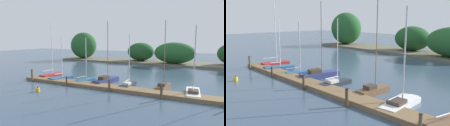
% 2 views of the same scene
% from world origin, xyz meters
% --- Properties ---
extents(dock_pier, '(25.78, 1.80, 0.35)m').
position_xyz_m(dock_pier, '(0.00, 14.37, 0.17)').
color(dock_pier, brown).
rests_on(dock_pier, ground).
extents(far_shore, '(51.37, 8.14, 7.35)m').
position_xyz_m(far_shore, '(-2.72, 39.44, 2.70)').
color(far_shore, '#66604C').
rests_on(far_shore, ground).
extents(sailboat_0, '(1.56, 3.65, 7.96)m').
position_xyz_m(sailboat_0, '(-11.06, 16.55, 0.35)').
color(sailboat_0, maroon).
rests_on(sailboat_0, ground).
extents(sailboat_1, '(2.08, 3.61, 6.06)m').
position_xyz_m(sailboat_1, '(-8.44, 15.62, 0.29)').
color(sailboat_1, '#285684').
rests_on(sailboat_1, ground).
extents(sailboat_2, '(1.46, 3.17, 5.75)m').
position_xyz_m(sailboat_2, '(-4.75, 16.01, 0.35)').
color(sailboat_2, '#285684').
rests_on(sailboat_2, ground).
extents(sailboat_3, '(1.81, 4.45, 7.75)m').
position_xyz_m(sailboat_3, '(-2.07, 16.80, 0.40)').
color(sailboat_3, navy).
rests_on(sailboat_3, ground).
extents(sailboat_4, '(1.04, 3.51, 6.10)m').
position_xyz_m(sailboat_4, '(1.15, 16.16, 0.30)').
color(sailboat_4, '#232833').
rests_on(sailboat_4, ground).
extents(sailboat_5, '(1.14, 3.38, 7.61)m').
position_xyz_m(sailboat_5, '(5.05, 16.82, 0.37)').
color(sailboat_5, brown).
rests_on(sailboat_5, ground).
extents(sailboat_6, '(1.61, 4.25, 6.91)m').
position_xyz_m(sailboat_6, '(8.17, 15.94, 0.34)').
color(sailboat_6, white).
rests_on(sailboat_6, ground).
extents(mooring_piling_0, '(0.28, 0.28, 1.58)m').
position_xyz_m(mooring_piling_0, '(-11.32, 13.16, 0.80)').
color(mooring_piling_0, brown).
rests_on(mooring_piling_0, ground).
extents(mooring_piling_1, '(0.22, 0.22, 1.13)m').
position_xyz_m(mooring_piling_1, '(-5.55, 13.15, 0.57)').
color(mooring_piling_1, '#3D3323').
rests_on(mooring_piling_1, ground).
extents(mooring_piling_2, '(0.25, 0.25, 1.27)m').
position_xyz_m(mooring_piling_2, '(0.12, 13.26, 0.64)').
color(mooring_piling_2, '#4C3D28').
rests_on(mooring_piling_2, ground).
extents(mooring_piling_3, '(0.27, 0.27, 1.34)m').
position_xyz_m(mooring_piling_3, '(5.65, 13.09, 0.68)').
color(mooring_piling_3, '#4C3D28').
rests_on(mooring_piling_3, ground).
extents(mooring_piling_4, '(0.22, 0.22, 1.24)m').
position_xyz_m(mooring_piling_4, '(11.20, 13.03, 0.63)').
color(mooring_piling_4, brown).
rests_on(mooring_piling_4, ground).
extents(channel_buoy_0, '(0.41, 0.41, 0.54)m').
position_xyz_m(channel_buoy_0, '(-6.69, 9.84, 0.21)').
color(channel_buoy_0, gold).
rests_on(channel_buoy_0, ground).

